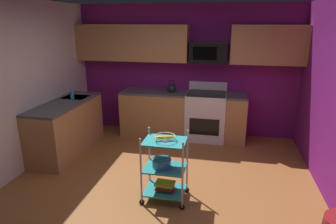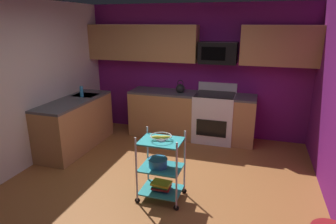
{
  "view_description": "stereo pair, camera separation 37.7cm",
  "coord_description": "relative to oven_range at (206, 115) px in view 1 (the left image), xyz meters",
  "views": [
    {
      "loc": [
        0.86,
        -3.45,
        2.25
      ],
      "look_at": [
        0.06,
        0.36,
        1.05
      ],
      "focal_mm": 31.28,
      "sensor_mm": 36.0,
      "label": 1
    },
    {
      "loc": [
        1.23,
        -3.36,
        2.25
      ],
      "look_at": [
        0.06,
        0.36,
        1.05
      ],
      "focal_mm": 31.28,
      "sensor_mm": 36.0,
      "label": 2
    }
  ],
  "objects": [
    {
      "name": "floor",
      "position": [
        -0.47,
        -2.1,
        -0.5
      ],
      "size": [
        4.4,
        4.8,
        0.04
      ],
      "primitive_type": "cube",
      "color": "#995B2D",
      "rests_on": "ground"
    },
    {
      "name": "wall_back",
      "position": [
        -0.47,
        0.33,
        0.82
      ],
      "size": [
        4.52,
        0.06,
        2.6
      ],
      "primitive_type": "cube",
      "color": "#751970",
      "rests_on": "ground"
    },
    {
      "name": "wall_left",
      "position": [
        -2.7,
        -2.1,
        0.82
      ],
      "size": [
        0.06,
        4.8,
        2.6
      ],
      "primitive_type": "cube",
      "color": "silver",
      "rests_on": "ground"
    },
    {
      "name": "counter_run",
      "position": [
        -1.24,
        -0.46,
        -0.01
      ],
      "size": [
        3.44,
        2.27,
        0.92
      ],
      "color": "#B27F4C",
      "rests_on": "ground"
    },
    {
      "name": "oven_range",
      "position": [
        0.0,
        0.0,
        0.0
      ],
      "size": [
        0.76,
        0.65,
        1.1
      ],
      "color": "white",
      "rests_on": "ground"
    },
    {
      "name": "upper_cabinets",
      "position": [
        -0.57,
        0.13,
        1.37
      ],
      "size": [
        4.4,
        0.33,
        0.7
      ],
      "color": "#B27F4C"
    },
    {
      "name": "microwave",
      "position": [
        -0.0,
        0.1,
        1.22
      ],
      "size": [
        0.7,
        0.39,
        0.4
      ],
      "color": "black"
    },
    {
      "name": "rolling_cart",
      "position": [
        -0.34,
        -2.24,
        -0.03
      ],
      "size": [
        0.59,
        0.42,
        0.91
      ],
      "color": "silver",
      "rests_on": "ground"
    },
    {
      "name": "fruit_bowl",
      "position": [
        -0.34,
        -2.24,
        0.4
      ],
      "size": [
        0.27,
        0.27,
        0.07
      ],
      "color": "silver",
      "rests_on": "rolling_cart"
    },
    {
      "name": "mixing_bowl_large",
      "position": [
        -0.38,
        -2.24,
        0.04
      ],
      "size": [
        0.25,
        0.25,
        0.11
      ],
      "color": "#338CBF",
      "rests_on": "rolling_cart"
    },
    {
      "name": "book_stack",
      "position": [
        -0.34,
        -2.24,
        -0.29
      ],
      "size": [
        0.26,
        0.19,
        0.11
      ],
      "color": "#1E4C8C",
      "rests_on": "rolling_cart"
    },
    {
      "name": "kettle",
      "position": [
        -0.69,
        -0.0,
        0.52
      ],
      "size": [
        0.21,
        0.18,
        0.26
      ],
      "color": "black",
      "rests_on": "counter_run"
    },
    {
      "name": "dish_soap_bottle",
      "position": [
        -2.34,
        -0.91,
        0.54
      ],
      "size": [
        0.06,
        0.06,
        0.2
      ],
      "primitive_type": "cylinder",
      "color": "#2D8CBF",
      "rests_on": "counter_run"
    }
  ]
}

